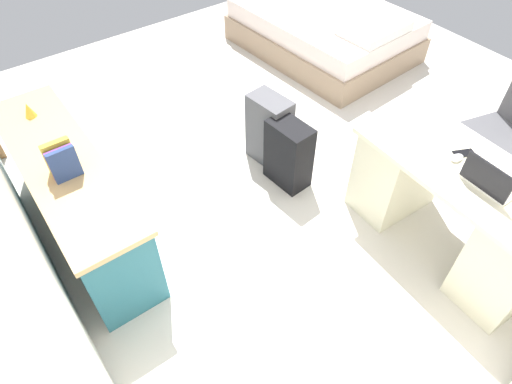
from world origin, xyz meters
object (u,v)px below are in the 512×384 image
at_px(cell_phone_by_mouse, 464,153).
at_px(credenza, 76,197).
at_px(suitcase_black, 289,154).
at_px(laptop, 490,181).
at_px(office_chair, 501,140).
at_px(figurine_small, 29,110).
at_px(computer_mouse, 457,158).
at_px(desk, 452,207).
at_px(suitcase_spare_grey, 269,130).
at_px(bed, 325,30).

bearing_deg(cell_phone_by_mouse, credenza, 79.89).
xyz_separation_m(suitcase_black, laptop, (-1.32, -0.43, 0.51)).
distance_m(office_chair, laptop, 1.05).
bearing_deg(figurine_small, computer_mouse, -135.86).
bearing_deg(laptop, cell_phone_by_mouse, -27.84).
distance_m(desk, suitcase_black, 1.27).
xyz_separation_m(laptop, figurine_small, (2.36, 1.99, -0.02)).
height_order(credenza, suitcase_spare_grey, credenza).
xyz_separation_m(credenza, cell_phone_by_mouse, (-1.53, -2.13, 0.39)).
relative_size(suitcase_spare_grey, figurine_small, 5.67).
xyz_separation_m(office_chair, computer_mouse, (-0.09, 0.87, 0.34)).
bearing_deg(suitcase_spare_grey, bed, -62.76).
bearing_deg(bed, office_chair, 171.86).
bearing_deg(laptop, credenza, 48.00).
relative_size(credenza, cell_phone_by_mouse, 13.24).
relative_size(suitcase_black, suitcase_spare_grey, 0.92).
xyz_separation_m(suitcase_spare_grey, cell_phone_by_mouse, (-1.36, -0.53, 0.44)).
bearing_deg(figurine_small, suitcase_spare_grey, -114.82).
bearing_deg(credenza, suitcase_black, -106.95).
height_order(credenza, suitcase_black, credenza).
bearing_deg(credenza, bed, -73.66).
bearing_deg(cell_phone_by_mouse, figurine_small, 70.95).
bearing_deg(laptop, suitcase_spare_grey, 13.59).
relative_size(office_chair, bed, 0.47).
bearing_deg(suitcase_black, desk, -162.00).
bearing_deg(credenza, computer_mouse, -126.89).
relative_size(office_chair, suitcase_spare_grey, 1.51).
bearing_deg(credenza, figurine_small, 0.15).
relative_size(cell_phone_by_mouse, figurine_small, 1.24).
distance_m(suitcase_black, laptop, 1.48).
bearing_deg(cell_phone_by_mouse, bed, 1.23).
distance_m(office_chair, computer_mouse, 0.94).
bearing_deg(office_chair, laptop, 110.91).
distance_m(suitcase_black, suitcase_spare_grey, 0.31).
bearing_deg(suitcase_black, computer_mouse, -159.74).
distance_m(desk, cell_phone_by_mouse, 0.39).
height_order(desk, office_chair, office_chair).
height_order(desk, figurine_small, figurine_small).
bearing_deg(suitcase_black, cell_phone_by_mouse, -155.91).
bearing_deg(office_chair, bed, -8.14).
distance_m(desk, laptop, 0.44).
bearing_deg(cell_phone_by_mouse, laptop, 177.72).
bearing_deg(laptop, figurine_small, 40.09).
bearing_deg(computer_mouse, suitcase_black, 27.34).
bearing_deg(computer_mouse, office_chair, -81.19).
relative_size(laptop, computer_mouse, 3.20).
bearing_deg(laptop, suitcase_black, 18.21).
distance_m(desk, credenza, 2.62).
relative_size(bed, laptop, 6.21).
xyz_separation_m(office_chair, suitcase_spare_grey, (1.27, 1.31, -0.11)).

